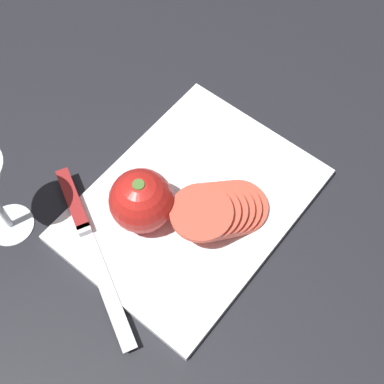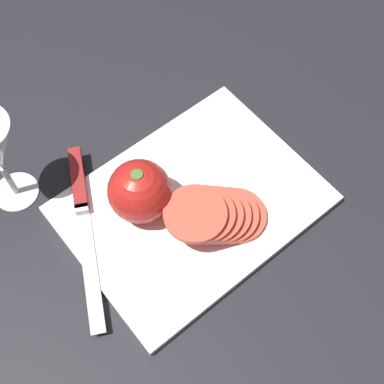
{
  "view_description": "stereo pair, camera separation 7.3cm",
  "coord_description": "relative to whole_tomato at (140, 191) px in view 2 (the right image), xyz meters",
  "views": [
    {
      "loc": [
        -0.2,
        -0.24,
        0.69
      ],
      "look_at": [
        0.08,
        -0.02,
        0.04
      ],
      "focal_mm": 50.0,
      "sensor_mm": 36.0,
      "label": 1
    },
    {
      "loc": [
        -0.15,
        -0.3,
        0.69
      ],
      "look_at": [
        0.08,
        -0.02,
        0.04
      ],
      "focal_mm": 50.0,
      "sensor_mm": 36.0,
      "label": 2
    }
  ],
  "objects": [
    {
      "name": "ground_plane",
      "position": [
        -0.02,
        -0.02,
        -0.06
      ],
      "size": [
        3.0,
        3.0,
        0.0
      ],
      "primitive_type": "plane",
      "color": "black"
    },
    {
      "name": "cutting_board",
      "position": [
        0.06,
        -0.04,
        -0.05
      ],
      "size": [
        0.35,
        0.26,
        0.01
      ],
      "color": "white",
      "rests_on": "ground_plane"
    },
    {
      "name": "whole_tomato",
      "position": [
        0.0,
        0.0,
        0.0
      ],
      "size": [
        0.09,
        0.09,
        0.09
      ],
      "color": "red",
      "rests_on": "cutting_board"
    },
    {
      "name": "knife",
      "position": [
        -0.06,
        0.06,
        -0.04
      ],
      "size": [
        0.14,
        0.26,
        0.01
      ],
      "rotation": [
        0.0,
        0.0,
        4.24
      ],
      "color": "silver",
      "rests_on": "cutting_board"
    },
    {
      "name": "tomato_slice_stack_near",
      "position": [
        0.06,
        -0.08,
        -0.02
      ],
      "size": [
        0.14,
        0.11,
        0.05
      ],
      "color": "#DB4C38",
      "rests_on": "cutting_board"
    }
  ]
}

